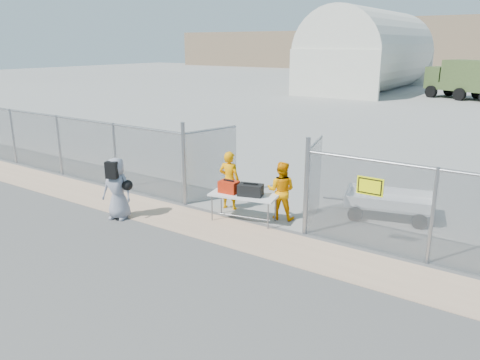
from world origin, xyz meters
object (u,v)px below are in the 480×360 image
Objects in this scene: security_worker_left at (229,181)px; folding_table at (244,208)px; utility_trailer at (389,204)px; security_worker_right at (281,191)px; visitor at (117,189)px.

folding_table is at bearing 136.04° from security_worker_left.
utility_trailer is (4.06, 1.96, -0.50)m from security_worker_left.
security_worker_right reaches higher than utility_trailer.
folding_table reaches higher than utility_trailer.
utility_trailer is (6.14, 4.32, -0.50)m from visitor.
visitor is (-2.09, -2.36, -0.00)m from security_worker_left.
security_worker_right is (0.73, 0.74, 0.43)m from folding_table.
security_worker_right is 4.49m from visitor.
security_worker_left is 4.53m from utility_trailer.
folding_table is 3.50m from visitor.
folding_table is 0.60× the size of utility_trailer.
security_worker_left reaches higher than utility_trailer.
security_worker_right is 0.54× the size of utility_trailer.
security_worker_left is 1.64m from security_worker_right.
folding_table is at bearing 12.63° from visitor.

